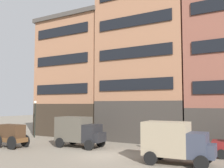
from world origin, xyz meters
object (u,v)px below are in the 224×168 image
at_px(cargo_wagon, 11,134).
at_px(fire_hydrant_curbside, 143,142).
at_px(delivery_truck_far, 79,131).
at_px(streetlamp_curbside, 35,114).
at_px(pedestrian_officer, 171,140).
at_px(delivery_truck_near, 176,141).

relative_size(cargo_wagon, fire_hydrant_curbside, 3.50).
relative_size(delivery_truck_far, streetlamp_curbside, 1.07).
bearing_deg(pedestrian_officer, fire_hydrant_curbside, 154.01).
bearing_deg(cargo_wagon, delivery_truck_far, 32.38).
bearing_deg(delivery_truck_near, fire_hydrant_curbside, 131.73).
bearing_deg(delivery_truck_far, streetlamp_curbside, 162.04).
relative_size(cargo_wagon, pedestrian_officer, 1.62).
relative_size(delivery_truck_near, streetlamp_curbside, 1.07).
bearing_deg(delivery_truck_far, delivery_truck_near, -13.08).
bearing_deg(delivery_truck_far, cargo_wagon, -147.62).
bearing_deg(cargo_wagon, fire_hydrant_curbside, 31.02).
relative_size(pedestrian_officer, fire_hydrant_curbside, 2.16).
bearing_deg(delivery_truck_near, streetlamp_curbside, 164.58).
bearing_deg(cargo_wagon, delivery_truck_near, 3.98).
xyz_separation_m(cargo_wagon, delivery_truck_near, (14.21, 0.99, 0.28)).
height_order(cargo_wagon, delivery_truck_far, delivery_truck_far).
bearing_deg(streetlamp_curbside, pedestrian_officer, -4.92).
relative_size(streetlamp_curbside, fire_hydrant_curbside, 4.96).
relative_size(delivery_truck_near, pedestrian_officer, 2.47).
height_order(cargo_wagon, pedestrian_officer, cargo_wagon).
bearing_deg(streetlamp_curbside, delivery_truck_far, -17.96).
bearing_deg(delivery_truck_near, delivery_truck_far, 166.92).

